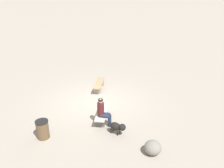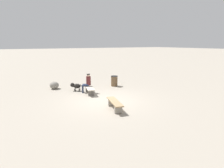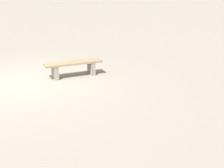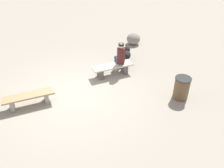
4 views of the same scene
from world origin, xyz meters
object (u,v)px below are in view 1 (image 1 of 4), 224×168
seated_person (103,111)px  boulder (153,148)px  bench_left (99,85)px  dog (117,127)px  bench_right (102,115)px  trash_bin (43,129)px

seated_person → boulder: 2.70m
bench_left → seated_person: size_ratio=1.30×
bench_left → seated_person: bearing=12.9°
bench_left → dog: 4.37m
dog → bench_right: bearing=153.4°
boulder → trash_bin: bearing=-108.5°
bench_left → trash_bin: size_ratio=2.11×
dog → trash_bin: 3.02m
seated_person → dog: 1.00m
trash_bin → dog: bearing=88.4°
bench_right → dog: bearing=39.7°
seated_person → trash_bin: bearing=-54.7°
boulder → seated_person: bearing=-140.7°
bench_left → trash_bin: (4.25, -2.50, 0.10)m
boulder → bench_right: bearing=-145.1°
seated_person → bench_right: bearing=-158.7°
seated_person → trash_bin: seated_person is taller
trash_bin → boulder: 4.39m
trash_bin → boulder: (1.39, 4.16, -0.13)m
bench_right → dog: (1.12, 0.55, 0.07)m
boulder → bench_left: bearing=-163.6°
bench_left → dog: size_ratio=2.34×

